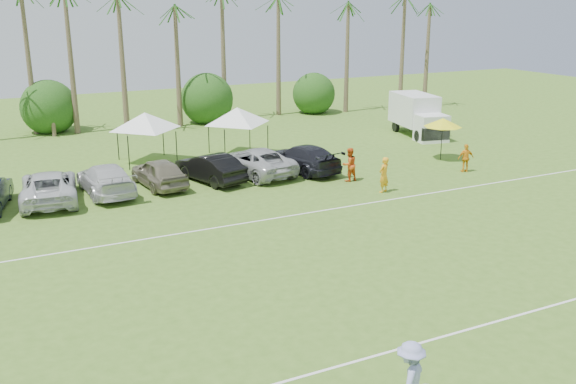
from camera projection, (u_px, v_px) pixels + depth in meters
name	position (u px, v px, depth m)	size (l,w,h in m)	color
ground	(478.00, 374.00, 17.15)	(120.00, 120.00, 0.00)	#466D20
field_lines	(329.00, 267.00, 24.01)	(80.00, 12.10, 0.01)	white
palm_tree_4	(73.00, 31.00, 45.89)	(2.40, 2.40, 8.90)	brown
palm_tree_5	(128.00, 18.00, 47.34)	(2.40, 2.40, 9.90)	brown
palm_tree_6	(180.00, 6.00, 48.80)	(2.40, 2.40, 10.90)	brown
palm_tree_8	(286.00, 27.00, 53.14)	(2.40, 2.40, 8.90)	brown
palm_tree_9	(338.00, 15.00, 55.02)	(2.40, 2.40, 9.90)	brown
palm_tree_10	(386.00, 5.00, 56.91)	(2.40, 2.40, 10.90)	brown
bush_tree_1	(50.00, 110.00, 47.52)	(4.00, 4.00, 4.00)	brown
bush_tree_2	(204.00, 99.00, 52.64)	(4.00, 4.00, 4.00)	brown
bush_tree_3	(311.00, 92.00, 56.91)	(4.00, 4.00, 4.00)	brown
sideline_player_a	(384.00, 175.00, 33.18)	(0.68, 0.45, 1.87)	#F9A01B
sideline_player_b	(349.00, 165.00, 35.25)	(0.91, 0.71, 1.87)	#DB5218
sideline_player_c	(466.00, 158.00, 37.17)	(0.97, 0.40, 1.65)	orange
box_truck	(418.00, 114.00, 47.00)	(3.22, 6.07, 2.97)	white
canopy_tent_left	(145.00, 112.00, 38.75)	(4.46, 4.46, 3.61)	black
canopy_tent_right	(237.00, 107.00, 40.53)	(4.47, 4.47, 3.62)	black
market_umbrella	(443.00, 122.00, 39.56)	(2.37, 2.37, 2.63)	black
frisbee_player	(410.00, 379.00, 15.26)	(1.43, 1.27, 1.92)	#9AA1DB
parked_car_2	(49.00, 187.00, 31.62)	(2.59, 5.62, 1.56)	silver
parked_car_3	(106.00, 179.00, 32.97)	(2.19, 5.38, 1.56)	silver
parked_car_4	(159.00, 173.00, 34.19)	(1.84, 4.58, 1.56)	#79715A
parked_car_5	(210.00, 168.00, 35.21)	(1.65, 4.74, 1.56)	black
parked_car_6	(255.00, 161.00, 36.57)	(2.59, 5.62, 1.56)	#B3B3B3
parked_car_7	(303.00, 158.00, 37.34)	(2.19, 5.38, 1.56)	black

